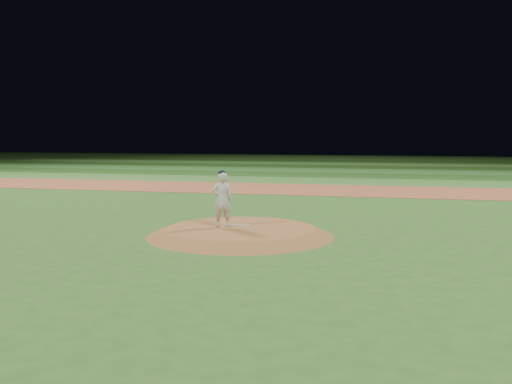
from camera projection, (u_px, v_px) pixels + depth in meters
name	position (u px, v px, depth m)	size (l,w,h in m)	color
ground	(240.00, 236.00, 16.83)	(120.00, 120.00, 0.00)	#2E5F1E
infield_dirt_band	(308.00, 189.00, 30.38)	(70.00, 6.00, 0.02)	#9E5231
outfield_stripe_0	(320.00, 181.00, 35.70)	(70.00, 5.00, 0.02)	#3B742A
outfield_stripe_1	(328.00, 175.00, 40.54)	(70.00, 5.00, 0.02)	#224D18
outfield_stripe_2	(335.00, 171.00, 45.38)	(70.00, 5.00, 0.02)	#2E6D27
outfield_stripe_3	(340.00, 167.00, 50.22)	(70.00, 5.00, 0.02)	#204315
outfield_stripe_4	(345.00, 164.00, 55.06)	(70.00, 5.00, 0.02)	#3D772B
outfield_stripe_5	(349.00, 161.00, 59.90)	(70.00, 5.00, 0.02)	#224C18
pitchers_mound	(240.00, 232.00, 16.82)	(5.50, 5.50, 0.25)	#955C2E
pitching_rubber	(240.00, 226.00, 17.07)	(0.61, 0.15, 0.03)	beige
rosin_bag	(218.00, 222.00, 17.57)	(0.11, 0.11, 0.06)	silver
pitcher_on_mound	(222.00, 199.00, 16.80)	(0.70, 0.59, 1.69)	silver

